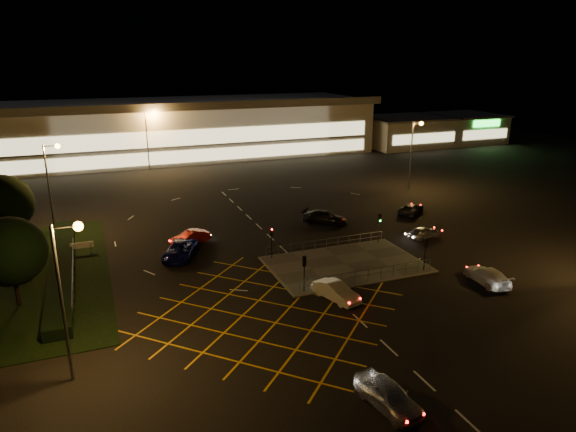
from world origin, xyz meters
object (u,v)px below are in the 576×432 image
object	(u,v)px
car_queue_white	(336,291)
car_left_blue	(180,251)
car_right_silver	(424,232)
car_east_grey	(411,209)
car_approach_white	(487,275)
signal_se	(425,247)
car_far_dkgrey	(325,218)
signal_nw	(272,236)
signal_sw	(304,266)
car_circ_red	(190,238)
car_near_silver	(388,395)
signal_ne	(379,222)

from	to	relation	value
car_queue_white	car_left_blue	bearing A→B (deg)	109.94
car_right_silver	car_east_grey	distance (m)	9.02
car_queue_white	car_approach_white	size ratio (longest dim) A/B	0.89
signal_se	car_east_grey	distance (m)	18.40
car_approach_white	car_far_dkgrey	bearing A→B (deg)	-67.95
signal_nw	car_right_silver	size ratio (longest dim) A/B	0.82
signal_sw	car_far_dkgrey	xyz separation A→B (m)	(9.57, 16.13, -1.60)
car_circ_red	signal_se	bearing A→B (deg)	31.28
signal_sw	car_queue_white	xyz separation A→B (m)	(1.92, -2.16, -1.65)
car_right_silver	car_circ_red	xyz separation A→B (m)	(-24.03, 7.51, 0.05)
car_queue_white	signal_sw	bearing A→B (deg)	114.80
car_far_dkgrey	signal_sw	bearing A→B (deg)	-169.83
car_left_blue	car_approach_white	bearing A→B (deg)	-8.03
car_far_dkgrey	signal_se	bearing A→B (deg)	-130.58
signal_sw	signal_nw	world-z (taller)	same
car_near_silver	car_approach_white	world-z (taller)	car_near_silver
car_queue_white	car_far_dkgrey	world-z (taller)	car_far_dkgrey
signal_nw	signal_ne	distance (m)	12.00
signal_se	car_queue_white	bearing A→B (deg)	12.10
car_approach_white	signal_se	bearing A→B (deg)	-43.52
signal_ne	car_circ_red	xyz separation A→B (m)	(-18.57, 7.14, -1.66)
signal_se	car_east_grey	bearing A→B (deg)	-120.81
signal_sw	car_near_silver	world-z (taller)	signal_sw
signal_se	car_left_blue	bearing A→B (deg)	-29.52
car_near_silver	car_circ_red	bearing A→B (deg)	90.04
signal_sw	car_circ_red	world-z (taller)	signal_sw
car_queue_white	car_right_silver	distance (m)	18.36
signal_sw	car_approach_white	bearing A→B (deg)	165.13
signal_se	car_near_silver	distance (m)	20.40
car_approach_white	car_near_silver	bearing A→B (deg)	38.72
car_far_dkgrey	car_right_silver	xyz separation A→B (m)	(7.89, -8.52, -0.11)
car_near_silver	car_east_grey	world-z (taller)	car_near_silver
car_near_silver	car_far_dkgrey	world-z (taller)	car_near_silver
signal_sw	car_right_silver	world-z (taller)	signal_sw
car_queue_white	car_circ_red	size ratio (longest dim) A/B	1.02
signal_nw	car_approach_white	distance (m)	19.84
car_queue_white	car_left_blue	xyz separation A→B (m)	(-10.20, 13.64, 0.06)
signal_nw	car_near_silver	world-z (taller)	signal_nw
signal_ne	signal_nw	bearing A→B (deg)	180.00
signal_se	car_near_silver	xyz separation A→B (m)	(-13.40, -15.30, -1.58)
car_queue_white	car_approach_white	bearing A→B (deg)	-25.08
car_left_blue	car_right_silver	bearing A→B (deg)	16.62
car_queue_white	car_right_silver	size ratio (longest dim) A/B	1.13
signal_sw	signal_ne	bearing A→B (deg)	-146.35
signal_se	signal_nw	world-z (taller)	same
signal_nw	car_circ_red	size ratio (longest dim) A/B	0.74
car_near_silver	car_right_silver	distance (m)	29.68
car_near_silver	car_right_silver	world-z (taller)	car_near_silver
signal_ne	car_far_dkgrey	size ratio (longest dim) A/B	0.60
car_east_grey	signal_se	bearing A→B (deg)	110.61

